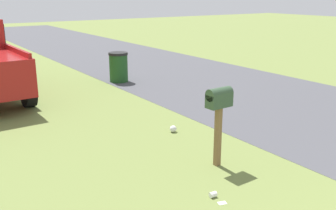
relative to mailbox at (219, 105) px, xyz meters
name	(u,v)px	position (x,y,z in m)	size (l,w,h in m)	color
road_asphalt	(323,114)	(0.76, -3.96, -1.05)	(60.00, 5.64, 0.01)	#47474C
mailbox	(219,105)	(0.00, 0.00, 0.00)	(0.23, 0.44, 1.33)	brown
trash_bin	(119,67)	(6.65, -1.58, -0.58)	(0.62, 0.62, 0.95)	#1E4C1E
litter_wrapper_midfield_b	(222,203)	(-0.99, 0.75, -1.05)	(0.12, 0.08, 0.01)	silver
litter_cup_midfield_a	(213,195)	(-0.79, 0.75, -1.01)	(0.08, 0.08, 0.10)	white
litter_bag_far_scatter	(173,129)	(1.73, -0.31, -0.98)	(0.14, 0.14, 0.14)	silver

